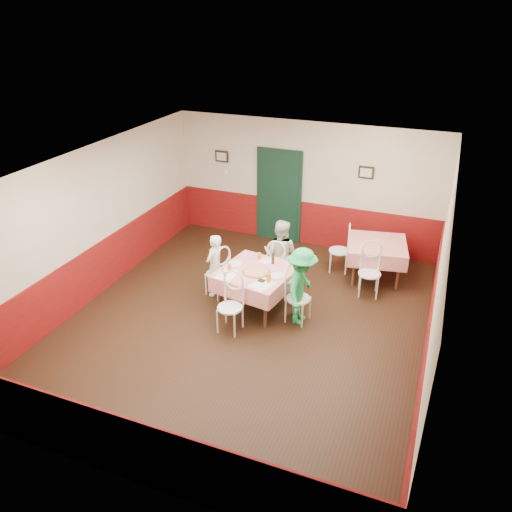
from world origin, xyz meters
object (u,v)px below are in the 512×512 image
(chair_right, at_px, (298,299))
(diner_left, at_px, (215,265))
(glass_a, at_px, (229,268))
(main_table, at_px, (256,289))
(chair_near, at_px, (230,308))
(beer_bottle, at_px, (273,259))
(second_table, at_px, (376,260))
(glass_c, at_px, (259,256))
(chair_second_a, at_px, (339,251))
(glass_b, at_px, (269,278))
(diner_right, at_px, (301,287))
(chair_left, at_px, (217,274))
(pizza, at_px, (256,271))
(wallet, at_px, (261,281))
(chair_far, at_px, (279,266))
(chair_second_b, at_px, (369,274))
(diner_far, at_px, (280,254))

(chair_right, relative_size, diner_left, 0.73)
(glass_a, bearing_deg, main_table, 23.08)
(chair_near, xyz_separation_m, beer_bottle, (0.34, 1.19, 0.41))
(second_table, relative_size, beer_bottle, 5.52)
(main_table, xyz_separation_m, glass_c, (-0.11, 0.44, 0.45))
(second_table, height_order, glass_c, glass_c)
(chair_second_a, bearing_deg, glass_b, -28.70)
(chair_second_a, bearing_deg, diner_right, -15.65)
(chair_left, xyz_separation_m, glass_c, (0.73, 0.29, 0.37))
(chair_right, bearing_deg, pizza, 91.96)
(glass_c, xyz_separation_m, wallet, (0.33, -0.75, -0.05))
(glass_c, bearing_deg, chair_left, -158.13)
(glass_b, bearing_deg, chair_second_a, 71.70)
(chair_far, xyz_separation_m, chair_second_a, (0.94, 1.10, 0.00))
(chair_left, bearing_deg, chair_second_b, 131.58)
(chair_near, relative_size, beer_bottle, 4.44)
(chair_left, xyz_separation_m, beer_bottle, (1.03, 0.21, 0.41))
(chair_second_a, height_order, chair_second_b, same)
(main_table, bearing_deg, wallet, -55.06)
(chair_second_a, bearing_deg, diner_far, -51.88)
(chair_second_a, bearing_deg, chair_left, -57.30)
(chair_left, height_order, diner_far, diner_far)
(chair_far, bearing_deg, beer_bottle, 95.25)
(pizza, relative_size, glass_c, 3.77)
(main_table, bearing_deg, glass_c, 103.84)
(glass_b, bearing_deg, diner_right, 14.10)
(chair_left, xyz_separation_m, diner_right, (1.73, -0.29, 0.25))
(diner_left, bearing_deg, chair_right, 90.96)
(chair_right, bearing_deg, second_table, -17.39)
(chair_left, xyz_separation_m, diner_left, (-0.05, 0.01, 0.16))
(diner_left, height_order, diner_right, diner_right)
(wallet, bearing_deg, diner_far, 103.02)
(chair_far, relative_size, chair_second_a, 1.00)
(diner_far, bearing_deg, chair_near, 81.21)
(glass_c, bearing_deg, glass_b, -58.07)
(chair_far, height_order, diner_right, diner_right)
(glass_b, bearing_deg, chair_near, -131.45)
(chair_right, xyz_separation_m, chair_second_a, (0.24, 2.08, 0.00))
(second_table, distance_m, diner_left, 3.26)
(chair_near, height_order, glass_c, chair_near)
(glass_b, relative_size, wallet, 1.34)
(chair_second_b, bearing_deg, glass_b, -145.62)
(chair_near, bearing_deg, glass_a, 116.22)
(chair_near, bearing_deg, diner_left, 129.38)
(chair_second_b, xyz_separation_m, diner_left, (-2.72, -1.04, 0.16))
(chair_second_a, distance_m, glass_c, 1.95)
(chair_left, relative_size, glass_c, 7.27)
(second_table, relative_size, pizza, 2.40)
(glass_a, distance_m, diner_right, 1.32)
(chair_second_a, xyz_separation_m, beer_bottle, (-0.89, -1.59, 0.41))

